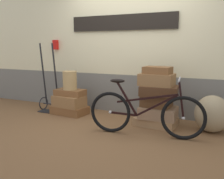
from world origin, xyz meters
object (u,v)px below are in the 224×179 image
Objects in this scene: suitcase_8 at (158,70)px; burlap_sack at (212,114)px; luggage_trolley at (50,94)px; bicycle at (145,113)px; suitcase_5 at (157,101)px; suitcase_7 at (157,80)px; suitcase_3 at (156,121)px; suitcase_0 at (70,110)px; suitcase_1 at (69,101)px; suitcase_6 at (159,90)px; wicker_basket at (70,80)px; suitcase_2 at (70,92)px; suitcase_4 at (158,113)px.

suitcase_8 is 1.05m from burlap_sack.
luggage_trolley reaches higher than bicycle.
suitcase_7 reaches higher than suitcase_5.
suitcase_0 is at bearing -175.86° from suitcase_3.
suitcase_1 is 2.54m from burlap_sack.
suitcase_6 is 0.57m from bicycle.
bicycle is (2.18, -0.57, -0.00)m from luggage_trolley.
wicker_basket reaches higher than suitcase_1.
suitcase_6 is 0.32m from suitcase_8.
luggage_trolley is at bearing 172.50° from suitcase_6.
burlap_sack is at bearing 7.05° from suitcase_8.
luggage_trolley is at bearing 179.50° from suitcase_1.
suitcase_2 is 0.99× the size of burlap_sack.
suitcase_7 is 0.98m from burlap_sack.
suitcase_0 is 0.57m from luggage_trolley.
suitcase_5 is 1.28× the size of wicker_basket.
suitcase_8 is at bearing 148.36° from suitcase_6.
suitcase_4 is at bearing -0.25° from suitcase_2.
suitcase_8 is at bearing 86.46° from bicycle.
suitcase_0 is 1.90m from suitcase_8.
suitcase_6 is 1.02× the size of burlap_sack.
luggage_trolley is at bearing -174.50° from suitcase_5.
suitcase_3 is 0.61m from bicycle.
suitcase_5 is at bearing -0.62° from luggage_trolley.
suitcase_4 is 0.55m from bicycle.
suitcase_2 reaches higher than suitcase_3.
luggage_trolley is (-2.24, 0.04, 0.12)m from suitcase_4.
burlap_sack is at bearing 0.06° from luggage_trolley.
suitcase_1 is at bearing -93.69° from suitcase_2.
suitcase_2 is 0.96× the size of suitcase_4.
suitcase_3 is 1.87× the size of wicker_basket.
bicycle is (-0.06, -0.53, 0.11)m from suitcase_4.
bicycle is at bearing -18.11° from suitcase_2.
suitcase_8 reaches higher than suitcase_4.
suitcase_6 is 1.72m from wicker_basket.
suitcase_2 is 0.86× the size of suitcase_3.
suitcase_7 is at bearing -172.51° from suitcase_8.
suitcase_6 is (1.73, -0.00, 0.34)m from suitcase_1.
burlap_sack reaches higher than suitcase_4.
luggage_trolley is at bearing 177.97° from suitcase_4.
suitcase_8 is 0.25× the size of bicycle.
luggage_trolley is 2.39× the size of burlap_sack.
wicker_basket is at bearing 173.43° from suitcase_6.
wicker_basket is at bearing -175.56° from suitcase_3.
suitcase_7 is at bearing -1.27° from luggage_trolley.
suitcase_4 is at bearing -10.30° from suitcase_3.
luggage_trolley is at bearing 177.02° from suitcase_2.
suitcase_7 is 1.25× the size of suitcase_8.
suitcase_7 is (0.00, -0.02, 0.70)m from suitcase_3.
wicker_basket is (-1.67, -0.01, 0.59)m from suitcase_3.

